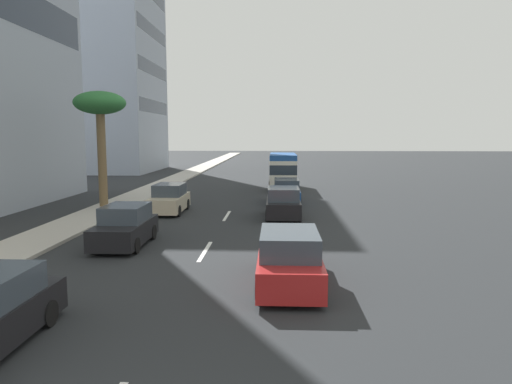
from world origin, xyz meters
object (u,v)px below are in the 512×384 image
at_px(car_fourth, 286,192).
at_px(car_seventh, 169,199).
at_px(palm_tree, 100,109).
at_px(car_third, 289,259).
at_px(car_fifth, 283,203).
at_px(car_second, 125,227).
at_px(minibus_lead, 283,170).

relative_size(car_fourth, car_seventh, 1.11).
bearing_deg(palm_tree, car_third, -142.11).
distance_m(car_fourth, car_fifth, 5.65).
xyz_separation_m(car_third, car_seventh, (13.15, 6.79, -0.01)).
distance_m(car_second, car_fifth, 9.62).
bearing_deg(minibus_lead, car_fourth, -179.01).
xyz_separation_m(minibus_lead, car_seventh, (-12.49, 6.93, -0.85)).
bearing_deg(minibus_lead, palm_tree, 134.23).
xyz_separation_m(car_second, car_fourth, (12.54, -7.01, -0.02)).
relative_size(minibus_lead, car_third, 1.33).
relative_size(minibus_lead, car_second, 1.56).
bearing_deg(minibus_lead, car_second, 161.75).
height_order(car_fourth, palm_tree, palm_tree).
xyz_separation_m(minibus_lead, palm_tree, (-11.13, 11.44, 4.56)).
bearing_deg(car_fifth, car_fourth, -2.99).
height_order(car_third, palm_tree, palm_tree).
height_order(car_second, car_fourth, car_second).
xyz_separation_m(minibus_lead, car_second, (-20.82, 6.86, -0.85)).
distance_m(minibus_lead, palm_tree, 16.60).
bearing_deg(car_fourth, car_third, 179.05).
relative_size(car_fifth, palm_tree, 0.59).
distance_m(minibus_lead, car_third, 25.65).
distance_m(car_fourth, car_seventh, 8.23).
xyz_separation_m(car_seventh, palm_tree, (1.36, 4.50, 5.41)).
bearing_deg(car_fifth, palm_tree, 76.07).
relative_size(car_fifth, car_seventh, 1.02).
bearing_deg(minibus_lead, car_third, 179.67).
distance_m(car_fourth, palm_tree, 13.10).
height_order(minibus_lead, palm_tree, palm_tree).
distance_m(car_second, car_third, 8.27).
distance_m(car_third, car_fifth, 11.71).
bearing_deg(minibus_lead, car_seventh, 150.96).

